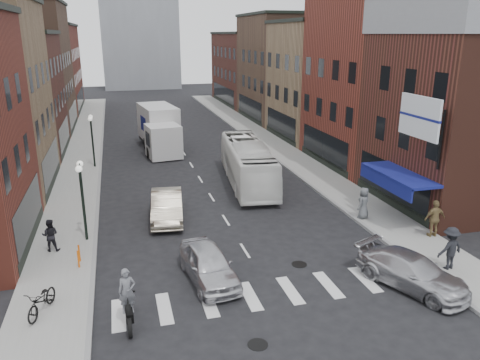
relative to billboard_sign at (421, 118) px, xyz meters
name	(u,v)px	position (x,y,z in m)	size (l,w,h in m)	color
ground	(251,260)	(-8.59, -0.50, -6.13)	(160.00, 160.00, 0.00)	black
sidewalk_left	(83,156)	(-17.09, 21.50, -6.06)	(3.00, 74.00, 0.15)	gray
sidewalk_right	(272,144)	(-0.09, 21.50, -6.06)	(3.00, 74.00, 0.15)	gray
curb_left	(101,156)	(-15.59, 21.50, -6.13)	(0.20, 74.00, 0.16)	gray
curb_right	(257,146)	(-1.59, 21.50, -6.13)	(0.20, 74.00, 0.16)	gray
crosswalk_stripes	(271,293)	(-8.59, -3.50, -6.13)	(12.00, 2.20, 0.01)	silver
bldg_left_far_a	(17,68)	(-23.58, 34.50, 0.52)	(10.30, 12.20, 13.30)	#503528
bldg_left_far_b	(38,69)	(-23.58, 48.50, -0.48)	(10.30, 16.20, 11.30)	maroon
bldg_right_corner	(473,102)	(6.41, 4.00, 0.02)	(10.30, 9.20, 12.30)	#4D251B
bldg_right_mid_a	(387,72)	(6.41, 13.50, 1.02)	(10.30, 10.20, 14.30)	maroon
bldg_right_mid_b	(330,80)	(6.41, 23.50, -0.48)	(10.30, 10.20, 11.30)	#896B4B
bldg_right_far_a	(290,68)	(6.41, 34.50, 0.02)	(10.30, 12.20, 12.30)	#503528
bldg_right_far_b	(256,68)	(6.41, 48.50, -0.98)	(10.30, 16.20, 10.30)	#4D251B
awning_blue	(396,176)	(0.34, 2.00, -3.50)	(1.80, 5.00, 0.78)	navy
billboard_sign	(421,118)	(0.00, 0.00, 0.00)	(1.52, 3.00, 3.70)	black
streetlamp_near	(81,187)	(-15.99, 3.50, -3.22)	(0.32, 1.22, 4.11)	black
streetlamp_far	(92,131)	(-15.99, 17.50, -3.22)	(0.32, 1.22, 4.11)	black
bike_rack	(79,256)	(-16.19, 0.80, -5.58)	(0.08, 0.68, 0.80)	#D8590C
box_truck	(160,129)	(-10.44, 22.16, -4.24)	(3.44, 9.11, 3.84)	silver
motorcycle_rider	(128,299)	(-14.20, -4.23, -5.09)	(0.63, 2.19, 2.23)	black
transit_bus	(247,163)	(-5.58, 10.69, -4.65)	(2.49, 10.64, 2.96)	white
sedan_left_near	(209,264)	(-10.82, -1.82, -5.39)	(1.75, 4.36, 1.49)	silver
sedan_left_far	(167,206)	(-11.74, 5.50, -5.34)	(1.68, 4.81, 1.59)	beige
curb_car	(412,272)	(-2.88, -4.50, -5.44)	(1.94, 4.77, 1.38)	#BCBCC1
parked_bicycle	(42,300)	(-17.25, -2.87, -5.47)	(0.68, 1.96, 1.03)	black
ped_left_solo	(50,235)	(-17.53, 2.60, -5.19)	(0.77, 0.44, 1.58)	black
ped_right_a	(450,248)	(-0.53, -3.77, -5.02)	(1.25, 0.62, 1.93)	black
ped_right_b	(435,219)	(1.01, -0.65, -5.02)	(1.13, 0.57, 1.93)	olive
ped_right_c	(364,203)	(-1.19, 2.51, -5.10)	(0.86, 0.56, 1.77)	#575B5F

